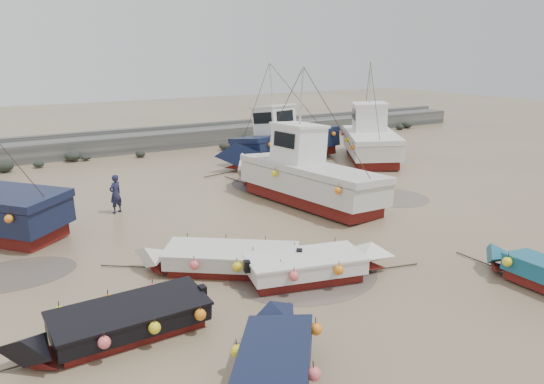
{
  "coord_description": "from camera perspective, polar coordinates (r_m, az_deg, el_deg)",
  "views": [
    {
      "loc": [
        -11.55,
        -14.8,
        7.01
      ],
      "look_at": [
        -0.74,
        2.93,
        1.4
      ],
      "focal_mm": 35.0,
      "sensor_mm": 36.0,
      "label": 1
    }
  ],
  "objects": [
    {
      "name": "puddle_d",
      "position": [
        28.62,
        0.92,
        0.94
      ],
      "size": [
        5.29,
        5.29,
        0.01
      ],
      "primitive_type": "cylinder",
      "color": "#594F46",
      "rests_on": "ground"
    },
    {
      "name": "dinghy_1",
      "position": [
        12.06,
        0.62,
        -17.26
      ],
      "size": [
        4.04,
        4.93,
        1.43
      ],
      "rotation": [
        0.0,
        0.0,
        -0.65
      ],
      "color": "maroon",
      "rests_on": "ground"
    },
    {
      "name": "dinghy_2",
      "position": [
        18.13,
        27.18,
        -7.46
      ],
      "size": [
        1.84,
        5.14,
        1.43
      ],
      "rotation": [
        0.0,
        0.0,
        -0.0
      ],
      "color": "maroon",
      "rests_on": "ground"
    },
    {
      "name": "ground",
      "position": [
        20.04,
        6.2,
        -5.45
      ],
      "size": [
        120.0,
        120.0,
        0.0
      ],
      "primitive_type": "plane",
      "color": "#917E5B",
      "rests_on": "ground"
    },
    {
      "name": "dinghy_5",
      "position": [
        16.77,
        4.75,
        -7.6
      ],
      "size": [
        5.9,
        2.79,
        1.43
      ],
      "rotation": [
        0.0,
        0.0,
        -1.81
      ],
      "color": "maroon",
      "rests_on": "ground"
    },
    {
      "name": "dinghy_0",
      "position": [
        17.32,
        -5.57,
        -6.9
      ],
      "size": [
        5.72,
        4.62,
        1.43
      ],
      "rotation": [
        0.0,
        0.0,
        0.92
      ],
      "color": "maroon",
      "rests_on": "ground"
    },
    {
      "name": "puddle_a",
      "position": [
        17.31,
        3.4,
        -8.78
      ],
      "size": [
        4.95,
        4.95,
        0.01
      ],
      "primitive_type": "cylinder",
      "color": "#594F46",
      "rests_on": "ground"
    },
    {
      "name": "person",
      "position": [
        24.49,
        -16.34,
        -2.15
      ],
      "size": [
        0.75,
        0.66,
        1.73
      ],
      "primitive_type": "imported",
      "rotation": [
        0.0,
        0.0,
        3.63
      ],
      "color": "#1B1D3B",
      "rests_on": "ground"
    },
    {
      "name": "cabin_boat_1",
      "position": [
        24.92,
        3.14,
        1.89
      ],
      "size": [
        3.83,
        10.86,
        6.22
      ],
      "rotation": [
        0.0,
        0.0,
        0.14
      ],
      "color": "maroon",
      "rests_on": "ground"
    },
    {
      "name": "puddle_b",
      "position": [
        26.55,
        12.85,
        -0.58
      ],
      "size": [
        3.33,
        3.33,
        0.01
      ],
      "primitive_type": "cylinder",
      "color": "#594F46",
      "rests_on": "ground"
    },
    {
      "name": "cabin_boat_2",
      "position": [
        33.84,
        1.11,
        5.43
      ],
      "size": [
        10.74,
        4.66,
        6.22
      ],
      "rotation": [
        0.0,
        0.0,
        1.8
      ],
      "color": "maroon",
      "rests_on": "ground"
    },
    {
      "name": "puddle_c",
      "position": [
        19.12,
        -25.88,
        -7.98
      ],
      "size": [
        3.78,
        3.78,
        0.01
      ],
      "primitive_type": "cylinder",
      "color": "#594F46",
      "rests_on": "ground"
    },
    {
      "name": "cabin_boat_3",
      "position": [
        35.43,
        10.53,
        5.65
      ],
      "size": [
        6.82,
        9.26,
        6.22
      ],
      "rotation": [
        0.0,
        0.0,
        -0.57
      ],
      "color": "maroon",
      "rests_on": "ground"
    },
    {
      "name": "seawall",
      "position": [
        39.1,
        -13.75,
        5.29
      ],
      "size": [
        60.0,
        4.92,
        1.5
      ],
      "color": "#5F605B",
      "rests_on": "ground"
    },
    {
      "name": "dinghy_4",
      "position": [
        14.01,
        -16.5,
        -13.04
      ],
      "size": [
        6.22,
        2.08,
        1.43
      ],
      "rotation": [
        0.0,
        0.0,
        1.6
      ],
      "color": "maroon",
      "rests_on": "ground"
    }
  ]
}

